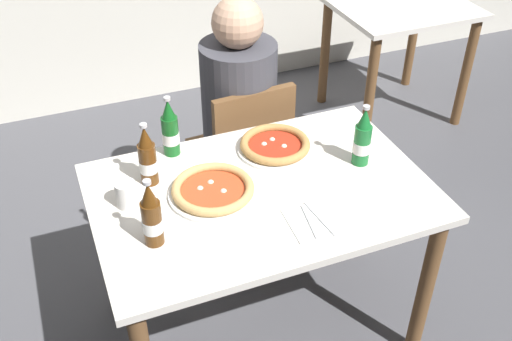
# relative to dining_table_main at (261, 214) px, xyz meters

# --- Properties ---
(ground_plane) EXTENTS (8.00, 8.00, 0.00)m
(ground_plane) POSITION_rel_dining_table_main_xyz_m (0.00, 0.00, -0.64)
(ground_plane) COLOR #4C4C51
(dining_table_main) EXTENTS (1.20, 0.80, 0.75)m
(dining_table_main) POSITION_rel_dining_table_main_xyz_m (0.00, 0.00, 0.00)
(dining_table_main) COLOR silver
(dining_table_main) RESTS_ON ground_plane
(chair_behind_table) EXTENTS (0.43, 0.43, 0.85)m
(chair_behind_table) POSITION_rel_dining_table_main_xyz_m (0.16, 0.61, -0.15)
(chair_behind_table) COLOR brown
(chair_behind_table) RESTS_ON ground_plane
(diner_seated) EXTENTS (0.34, 0.34, 1.21)m
(diner_seated) POSITION_rel_dining_table_main_xyz_m (0.16, 0.66, -0.05)
(diner_seated) COLOR #2D3342
(diner_seated) RESTS_ON ground_plane
(dining_table_background) EXTENTS (0.80, 0.70, 0.75)m
(dining_table_background) POSITION_rel_dining_table_main_xyz_m (1.46, 1.36, -0.04)
(dining_table_background) COLOR silver
(dining_table_background) RESTS_ON ground_plane
(pizza_margherita_near) EXTENTS (0.32, 0.32, 0.04)m
(pizza_margherita_near) POSITION_rel_dining_table_main_xyz_m (-0.17, 0.04, 0.13)
(pizza_margherita_near) COLOR white
(pizza_margherita_near) RESTS_ON dining_table_main
(pizza_marinara_far) EXTENTS (0.29, 0.29, 0.04)m
(pizza_marinara_far) POSITION_rel_dining_table_main_xyz_m (0.14, 0.21, 0.14)
(pizza_marinara_far) COLOR white
(pizza_marinara_far) RESTS_ON dining_table_main
(beer_bottle_left) EXTENTS (0.07, 0.07, 0.25)m
(beer_bottle_left) POSITION_rel_dining_table_main_xyz_m (0.41, 0.02, 0.22)
(beer_bottle_left) COLOR #196B2D
(beer_bottle_left) RESTS_ON dining_table_main
(beer_bottle_center) EXTENTS (0.07, 0.07, 0.25)m
(beer_bottle_center) POSITION_rel_dining_table_main_xyz_m (-0.42, -0.13, 0.22)
(beer_bottle_center) COLOR #512D0F
(beer_bottle_center) RESTS_ON dining_table_main
(beer_bottle_right) EXTENTS (0.07, 0.07, 0.25)m
(beer_bottle_right) POSITION_rel_dining_table_main_xyz_m (-0.23, 0.34, 0.22)
(beer_bottle_right) COLOR #14591E
(beer_bottle_right) RESTS_ON dining_table_main
(beer_bottle_extra) EXTENTS (0.07, 0.07, 0.25)m
(beer_bottle_extra) POSITION_rel_dining_table_main_xyz_m (-0.36, 0.19, 0.22)
(beer_bottle_extra) COLOR #512D0F
(beer_bottle_extra) RESTS_ON dining_table_main
(napkin_with_cutlery) EXTENTS (0.19, 0.19, 0.01)m
(napkin_with_cutlery) POSITION_rel_dining_table_main_xyz_m (0.10, -0.23, 0.12)
(napkin_with_cutlery) COLOR white
(napkin_with_cutlery) RESTS_ON dining_table_main
(paper_cup) EXTENTS (0.07, 0.07, 0.09)m
(paper_cup) POSITION_rel_dining_table_main_xyz_m (-0.46, 0.09, 0.16)
(paper_cup) COLOR white
(paper_cup) RESTS_ON dining_table_main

